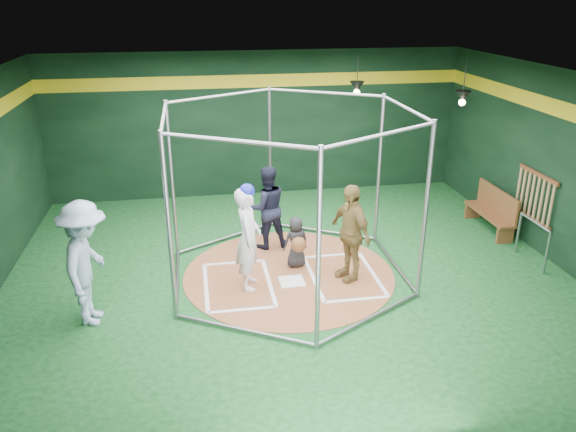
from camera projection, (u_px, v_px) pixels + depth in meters
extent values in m
cube|color=#0D3C16|center=(289.00, 275.00, 10.17)|extent=(10.00, 9.00, 0.02)
cube|color=black|center=(289.00, 78.00, 8.86)|extent=(10.00, 9.00, 0.02)
cube|color=black|center=(257.00, 125.00, 13.62)|extent=(10.00, 0.10, 3.50)
cube|color=black|center=(369.00, 329.00, 5.40)|extent=(10.00, 0.10, 3.50)
cube|color=black|center=(557.00, 168.00, 10.30)|extent=(0.10, 9.00, 3.50)
cube|color=gold|center=(256.00, 81.00, 13.20)|extent=(10.00, 0.01, 0.30)
cube|color=gold|center=(566.00, 111.00, 9.90)|extent=(0.01, 9.00, 0.30)
cylinder|color=#955936|center=(289.00, 274.00, 10.16)|extent=(3.80, 3.80, 0.01)
cube|color=white|center=(292.00, 281.00, 9.88)|extent=(0.43, 0.43, 0.01)
cube|color=white|center=(234.00, 263.00, 10.55)|extent=(1.10, 0.07, 0.01)
cube|color=white|center=(242.00, 310.00, 9.00)|extent=(1.10, 0.07, 0.01)
cube|color=white|center=(206.00, 287.00, 9.69)|extent=(0.07, 1.70, 0.01)
cube|color=white|center=(269.00, 282.00, 9.86)|extent=(0.07, 1.70, 0.01)
cube|color=white|center=(332.00, 255.00, 10.86)|extent=(1.10, 0.07, 0.01)
cube|color=white|center=(357.00, 299.00, 9.30)|extent=(1.10, 0.07, 0.01)
cube|color=white|center=(313.00, 278.00, 9.99)|extent=(0.07, 1.70, 0.01)
cube|color=white|center=(373.00, 273.00, 10.16)|extent=(0.07, 1.70, 0.01)
cylinder|color=gray|center=(379.00, 171.00, 10.97)|extent=(0.07, 0.07, 3.00)
cylinder|color=gray|center=(270.00, 160.00, 11.71)|extent=(0.07, 0.07, 3.00)
cylinder|color=gray|center=(172.00, 182.00, 10.34)|extent=(0.07, 0.07, 3.00)
cylinder|color=gray|center=(169.00, 231.00, 8.24)|extent=(0.07, 0.07, 3.00)
cylinder|color=gray|center=(319.00, 254.00, 7.50)|extent=(0.07, 0.07, 3.00)
cylinder|color=gray|center=(425.00, 214.00, 8.87)|extent=(0.07, 0.07, 3.00)
cylinder|color=gray|center=(325.00, 93.00, 10.80)|extent=(2.02, 1.20, 0.06)
cylinder|color=gray|center=(321.00, 231.00, 11.88)|extent=(2.02, 1.20, 0.06)
cylinder|color=gray|center=(221.00, 96.00, 10.48)|extent=(2.02, 1.20, 0.06)
cylinder|color=gray|center=(227.00, 237.00, 11.56)|extent=(2.02, 1.20, 0.06)
cylinder|color=gray|center=(163.00, 117.00, 8.75)|extent=(0.06, 2.30, 0.06)
cylinder|color=gray|center=(177.00, 281.00, 9.83)|extent=(0.06, 2.30, 0.06)
cylinder|color=gray|center=(237.00, 141.00, 7.33)|extent=(2.02, 1.20, 0.06)
cylinder|color=gray|center=(243.00, 330.00, 8.41)|extent=(2.02, 1.20, 0.06)
cylinder|color=gray|center=(383.00, 135.00, 7.64)|extent=(2.02, 1.20, 0.06)
cylinder|color=gray|center=(371.00, 318.00, 8.72)|extent=(2.02, 1.20, 0.06)
cylinder|color=gray|center=(406.00, 108.00, 9.38)|extent=(0.06, 2.30, 0.06)
cylinder|color=gray|center=(394.00, 263.00, 10.46)|extent=(0.06, 2.30, 0.06)
cube|color=brown|center=(539.00, 175.00, 10.75)|extent=(0.05, 1.25, 0.08)
cube|color=brown|center=(531.00, 218.00, 11.09)|extent=(0.05, 1.25, 0.08)
cylinder|color=tan|center=(551.00, 207.00, 10.41)|extent=(0.06, 0.06, 0.85)
cylinder|color=tan|center=(546.00, 204.00, 10.55)|extent=(0.06, 0.06, 0.85)
cylinder|color=tan|center=(541.00, 201.00, 10.70)|extent=(0.06, 0.06, 0.85)
cylinder|color=tan|center=(536.00, 198.00, 10.84)|extent=(0.06, 0.06, 0.85)
cylinder|color=tan|center=(532.00, 195.00, 10.99)|extent=(0.06, 0.06, 0.85)
cylinder|color=tan|center=(527.00, 193.00, 11.13)|extent=(0.06, 0.06, 0.85)
cylinder|color=tan|center=(523.00, 190.00, 11.27)|extent=(0.06, 0.06, 0.85)
cylinder|color=tan|center=(519.00, 188.00, 11.42)|extent=(0.06, 0.06, 0.85)
cone|color=black|center=(357.00, 86.00, 12.78)|extent=(0.34, 0.34, 0.22)
sphere|color=#FFD899|center=(357.00, 92.00, 12.82)|extent=(0.14, 0.14, 0.14)
cylinder|color=black|center=(358.00, 71.00, 12.64)|extent=(0.02, 0.02, 0.70)
cone|color=black|center=(463.00, 96.00, 11.60)|extent=(0.34, 0.34, 0.22)
sphere|color=#FFD899|center=(462.00, 102.00, 11.65)|extent=(0.14, 0.14, 0.14)
cylinder|color=black|center=(465.00, 79.00, 11.47)|extent=(0.02, 0.02, 0.70)
imported|color=white|center=(248.00, 238.00, 9.42)|extent=(0.53, 0.72, 1.80)
sphere|color=navy|center=(247.00, 191.00, 9.11)|extent=(0.26, 0.26, 0.26)
imported|color=#A78947|center=(350.00, 232.00, 9.71)|extent=(0.76, 1.11, 1.75)
imported|color=black|center=(296.00, 242.00, 10.29)|extent=(0.52, 0.39, 0.96)
sphere|color=brown|center=(299.00, 245.00, 10.04)|extent=(0.28, 0.28, 0.28)
imported|color=black|center=(267.00, 207.00, 10.95)|extent=(0.89, 0.74, 1.66)
imported|color=#95ADC5|center=(87.00, 264.00, 8.39)|extent=(0.85, 1.33, 1.97)
cube|color=brown|center=(489.00, 214.00, 11.92)|extent=(0.37, 1.57, 0.05)
cube|color=brown|center=(497.00, 201.00, 11.84)|extent=(0.05, 1.57, 0.52)
cube|color=brown|center=(505.00, 235.00, 11.36)|extent=(0.35, 0.07, 0.35)
cube|color=brown|center=(473.00, 211.00, 12.63)|extent=(0.35, 0.07, 0.35)
cylinder|color=gray|center=(547.00, 253.00, 10.02)|extent=(0.05, 0.05, 0.84)
cylinder|color=gray|center=(518.00, 232.00, 10.87)|extent=(0.05, 0.05, 0.84)
cylinder|color=gray|center=(536.00, 222.00, 10.30)|extent=(0.05, 0.93, 0.05)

